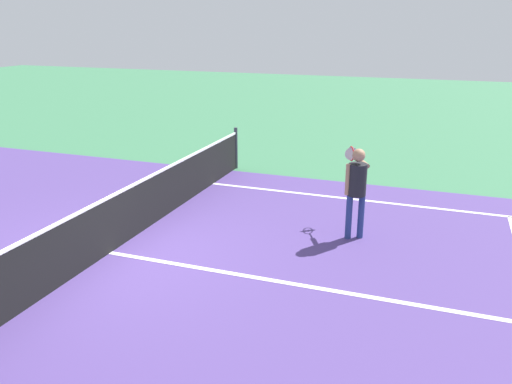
# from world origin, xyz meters

# --- Properties ---
(ground_plane) EXTENTS (60.00, 60.00, 0.00)m
(ground_plane) POSITION_xyz_m (0.00, 0.00, 0.00)
(ground_plane) COLOR #38724C
(court_surface_inbounds) EXTENTS (10.62, 24.40, 0.00)m
(court_surface_inbounds) POSITION_xyz_m (0.00, 0.00, 0.00)
(court_surface_inbounds) COLOR #4C387A
(court_surface_inbounds) RESTS_ON ground_plane
(line_sideline_right) EXTENTS (0.10, 11.89, 0.01)m
(line_sideline_right) POSITION_xyz_m (4.11, -5.95, 0.00)
(line_sideline_right) COLOR white
(line_sideline_right) RESTS_ON ground_plane
(line_center_service) EXTENTS (0.10, 6.40, 0.01)m
(line_center_service) POSITION_xyz_m (0.00, -3.20, 0.00)
(line_center_service) COLOR white
(line_center_service) RESTS_ON ground_plane
(net) EXTENTS (11.23, 0.09, 1.07)m
(net) POSITION_xyz_m (0.00, 0.00, 0.49)
(net) COLOR #33383D
(net) RESTS_ON ground_plane
(player_near) EXTENTS (1.16, 0.57, 1.62)m
(player_near) POSITION_xyz_m (2.05, -3.68, 1.00)
(player_near) COLOR navy
(player_near) RESTS_ON ground_plane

